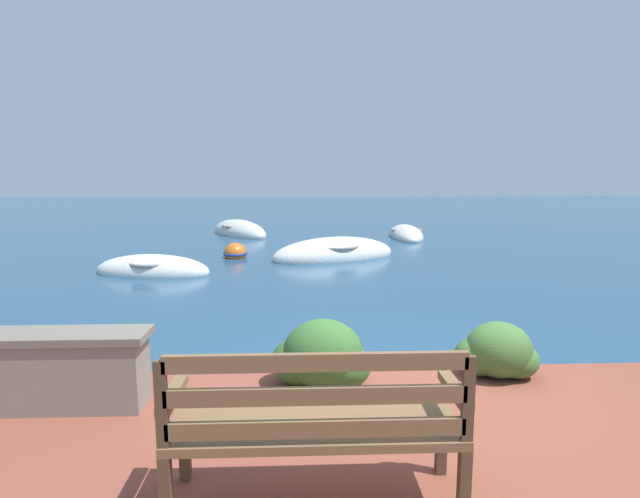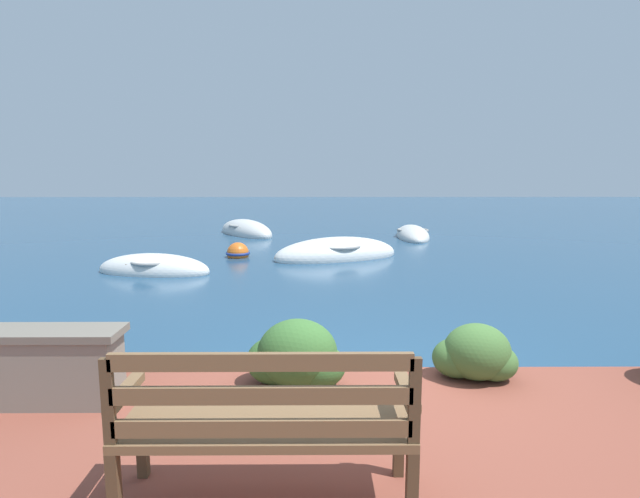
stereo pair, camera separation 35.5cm
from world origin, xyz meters
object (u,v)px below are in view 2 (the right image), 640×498
(rowboat_nearest, at_px, (154,270))
(rowboat_far, at_px, (413,235))
(mooring_buoy, at_px, (238,253))
(rowboat_mid, at_px, (336,255))
(park_bench, at_px, (265,421))
(rowboat_outer, at_px, (246,232))

(rowboat_nearest, xyz_separation_m, rowboat_far, (6.46, 5.82, -0.00))
(rowboat_nearest, relative_size, mooring_buoy, 4.22)
(mooring_buoy, bearing_deg, rowboat_mid, -3.54)
(park_bench, xyz_separation_m, rowboat_outer, (-2.11, 14.25, -0.63))
(rowboat_mid, height_order, rowboat_far, rowboat_mid)
(park_bench, bearing_deg, rowboat_nearest, 118.58)
(park_bench, distance_m, rowboat_outer, 14.42)
(rowboat_far, bearing_deg, rowboat_mid, -28.78)
(rowboat_far, xyz_separation_m, rowboat_outer, (-5.49, 0.82, 0.02))
(rowboat_far, height_order, rowboat_outer, rowboat_outer)
(rowboat_far, bearing_deg, rowboat_nearest, -43.61)
(park_bench, xyz_separation_m, rowboat_nearest, (-3.08, 7.62, -0.64))
(rowboat_mid, xyz_separation_m, mooring_buoy, (-2.41, 0.15, 0.02))
(park_bench, height_order, mooring_buoy, park_bench)
(rowboat_nearest, relative_size, rowboat_outer, 0.80)
(park_bench, distance_m, rowboat_far, 13.87)
(park_bench, relative_size, rowboat_outer, 0.51)
(rowboat_nearest, relative_size, rowboat_mid, 0.73)
(park_bench, relative_size, mooring_buoy, 2.70)
(rowboat_nearest, height_order, mooring_buoy, rowboat_nearest)
(rowboat_outer, bearing_deg, rowboat_nearest, -42.39)
(rowboat_far, relative_size, mooring_buoy, 5.19)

